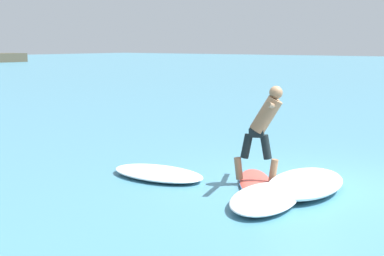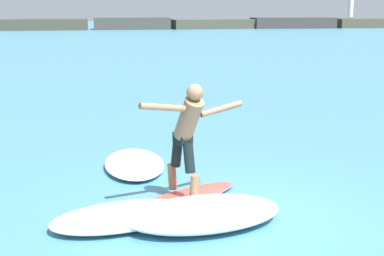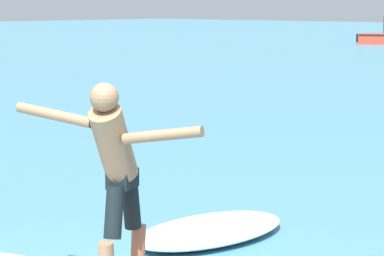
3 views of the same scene
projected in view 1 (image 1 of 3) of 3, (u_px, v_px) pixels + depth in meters
ground_plane at (309, 185)px, 9.73m from camera, size 200.00×200.00×0.00m
surfboard at (256, 183)px, 9.72m from camera, size 2.15×1.66×0.23m
surfer at (264, 124)px, 9.56m from camera, size 1.58×1.02×1.73m
wave_foam_at_tail at (265, 198)px, 8.58m from camera, size 2.14×1.46×0.20m
wave_foam_at_nose at (306, 183)px, 9.32m from camera, size 2.30×1.49×0.30m
wave_foam_beside at (158, 173)px, 10.31m from camera, size 1.10×2.01×0.17m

